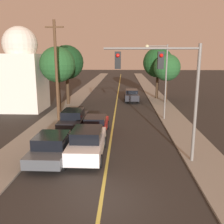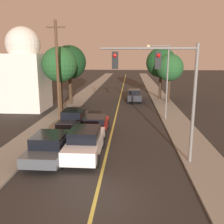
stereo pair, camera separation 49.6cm
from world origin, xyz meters
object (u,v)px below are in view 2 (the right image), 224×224
object	(u,v)px
streetlamp_right	(162,72)
utility_pole_left	(58,70)
car_near_lane_second	(95,125)
tree_right_near	(170,68)
car_outer_lane_front	(51,146)
tree_left_near	(69,63)
car_near_lane_front	(85,142)
tree_right_far	(161,63)
domed_building_left	(25,72)
tree_left_far	(59,65)
car_outer_lane_second	(74,119)
car_far_oncoming	(134,95)
traffic_signal_mast	(165,79)

from	to	relation	value
streetlamp_right	utility_pole_left	bearing A→B (deg)	-172.32
car_near_lane_second	tree_right_near	world-z (taller)	tree_right_near
car_outer_lane_front	tree_left_near	distance (m)	17.41
car_near_lane_second	tree_right_near	xyz separation A→B (m)	(7.52, 13.47, 3.73)
car_near_lane_front	tree_right_far	bearing A→B (deg)	71.90
tree_right_near	domed_building_left	distance (m)	17.15
tree_left_far	domed_building_left	world-z (taller)	domed_building_left
utility_pole_left	tree_right_near	world-z (taller)	utility_pole_left
car_near_lane_front	streetlamp_right	world-z (taller)	streetlamp_right
car_near_lane_front	utility_pole_left	world-z (taller)	utility_pole_left
car_near_lane_second	tree_right_far	distance (m)	18.21
tree_right_far	utility_pole_left	bearing A→B (deg)	-129.25
car_outer_lane_second	streetlamp_right	distance (m)	9.00
car_far_oncoming	car_outer_lane_second	bearing A→B (deg)	69.01
car_far_oncoming	traffic_signal_mast	world-z (taller)	traffic_signal_mast
tree_left_far	tree_right_near	xyz separation A→B (m)	(12.19, 6.19, -0.54)
car_near_lane_second	tree_right_far	size ratio (longest dim) A/B	0.61
car_near_lane_second	streetlamp_right	xyz separation A→B (m)	(5.49, 4.69, 3.78)
car_near_lane_front	streetlamp_right	distance (m)	11.21
car_near_lane_front	utility_pole_left	xyz separation A→B (m)	(-3.77, 7.82, 3.79)
utility_pole_left	tree_left_far	world-z (taller)	utility_pole_left
car_outer_lane_front	streetlamp_right	world-z (taller)	streetlamp_right
tree_right_far	tree_left_near	bearing A→B (deg)	-157.91
traffic_signal_mast	utility_pole_left	distance (m)	11.77
traffic_signal_mast	domed_building_left	size ratio (longest dim) A/B	0.72
tree_right_near	tree_right_far	world-z (taller)	tree_right_far
traffic_signal_mast	tree_right_far	distance (m)	21.46
car_near_lane_front	car_outer_lane_second	bearing A→B (deg)	109.18
car_outer_lane_second	traffic_signal_mast	size ratio (longest dim) A/B	0.74
car_outer_lane_front	tree_left_near	bearing A→B (deg)	99.44
car_near_lane_front	car_far_oncoming	size ratio (longest dim) A/B	1.01
car_outer_lane_front	tree_right_near	world-z (taller)	tree_right_near
traffic_signal_mast	tree_right_near	xyz separation A→B (m)	(3.07, 18.45, -0.24)
car_near_lane_second	tree_left_near	bearing A→B (deg)	111.92
domed_building_left	car_far_oncoming	bearing A→B (deg)	26.80
tree_left_near	tree_right_near	size ratio (longest dim) A/B	1.16
streetlamp_right	domed_building_left	bearing A→B (deg)	165.09
car_outer_lane_front	tree_right_far	distance (m)	23.39
car_near_lane_second	car_outer_lane_second	world-z (taller)	car_outer_lane_second
tree_left_near	domed_building_left	bearing A→B (deg)	-142.99
car_near_lane_front	tree_right_far	distance (m)	22.20
traffic_signal_mast	streetlamp_right	bearing A→B (deg)	83.82
car_far_oncoming	tree_left_far	bearing A→B (deg)	43.01
traffic_signal_mast	car_outer_lane_second	bearing A→B (deg)	135.93
car_near_lane_second	streetlamp_right	world-z (taller)	streetlamp_right
car_far_oncoming	car_outer_lane_front	bearing A→B (deg)	75.24
domed_building_left	car_near_lane_front	bearing A→B (deg)	-55.38
car_near_lane_front	tree_right_near	xyz separation A→B (m)	(7.52, 17.85, 3.59)
tree_right_far	streetlamp_right	bearing A→B (deg)	-96.28
car_far_oncoming	tree_left_near	world-z (taller)	tree_left_near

